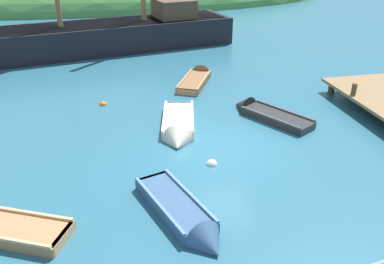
% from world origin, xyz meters
% --- Properties ---
extents(ground_plane, '(120.00, 120.00, 0.00)m').
position_xyz_m(ground_plane, '(0.00, 0.00, 0.00)').
color(ground_plane, '#285B70').
extents(sailing_ship, '(17.63, 6.40, 12.51)m').
position_xyz_m(sailing_ship, '(-2.86, 13.52, 0.59)').
color(sailing_ship, black).
rests_on(sailing_ship, ground).
extents(rowboat_far, '(1.77, 3.67, 1.06)m').
position_xyz_m(rowboat_far, '(-1.03, 1.54, 0.10)').
color(rowboat_far, beige).
rests_on(rowboat_far, ground).
extents(rowboat_outer_right, '(1.98, 3.59, 0.93)m').
position_xyz_m(rowboat_outer_right, '(-1.80, -3.55, 0.10)').
color(rowboat_outer_right, '#335175').
rests_on(rowboat_outer_right, ground).
extents(rowboat_outer_left, '(2.43, 3.58, 0.96)m').
position_xyz_m(rowboat_outer_left, '(0.85, 6.71, 0.08)').
color(rowboat_outer_left, brown).
rests_on(rowboat_outer_left, ground).
extents(rowboat_center, '(2.61, 3.47, 0.97)m').
position_xyz_m(rowboat_center, '(2.47, 2.10, 0.08)').
color(rowboat_center, black).
rests_on(rowboat_center, ground).
extents(buoy_white, '(0.33, 0.33, 0.33)m').
position_xyz_m(buoy_white, '(-0.44, -1.03, 0.00)').
color(buoy_white, white).
rests_on(buoy_white, ground).
extents(buoy_orange, '(0.30, 0.30, 0.30)m').
position_xyz_m(buoy_orange, '(-3.62, 4.60, 0.00)').
color(buoy_orange, orange).
rests_on(buoy_orange, ground).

